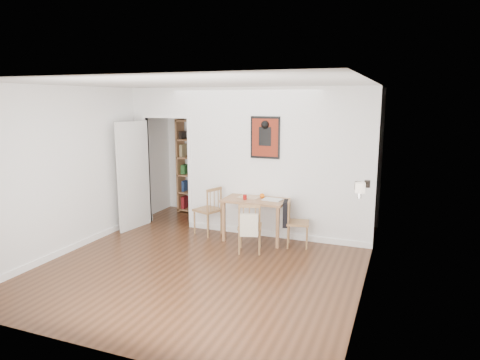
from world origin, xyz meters
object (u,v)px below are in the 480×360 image
at_px(bookshelf, 197,167).
at_px(fireplace, 362,231).
at_px(chair_right, 297,222).
at_px(ceramic_jar_a, 358,186).
at_px(notebook, 272,200).
at_px(mantel_lamp, 360,189).
at_px(ceramic_jar_b, 367,184).
at_px(chair_front, 250,227).
at_px(chair_left, 208,210).
at_px(orange_fruit, 262,196).
at_px(dining_table, 256,204).
at_px(red_glass, 245,197).

xyz_separation_m(bookshelf, fireplace, (3.62, -2.15, -0.37)).
relative_size(chair_right, bookshelf, 0.39).
bearing_deg(ceramic_jar_a, notebook, 154.04).
height_order(bookshelf, mantel_lamp, bookshelf).
bearing_deg(ceramic_jar_b, chair_front, -176.77).
xyz_separation_m(chair_left, bookshelf, (-0.87, 1.32, 0.55)).
bearing_deg(orange_fruit, chair_left, -175.49).
relative_size(fireplace, ceramic_jar_b, 12.12).
xyz_separation_m(dining_table, ceramic_jar_b, (1.85, -0.51, 0.57)).
bearing_deg(chair_left, ceramic_jar_a, -14.49).
xyz_separation_m(bookshelf, mantel_lamp, (3.60, -2.54, 0.30)).
xyz_separation_m(chair_right, mantel_lamp, (1.08, -1.16, 0.88)).
relative_size(dining_table, orange_fruit, 12.35).
bearing_deg(dining_table, mantel_lamp, -34.16).
distance_m(bookshelf, red_glass, 2.17).
relative_size(chair_left, red_glass, 10.35).
xyz_separation_m(dining_table, chair_front, (0.11, -0.60, -0.23)).
bearing_deg(red_glass, dining_table, 40.37).
bearing_deg(chair_left, mantel_lamp, -24.12).
bearing_deg(chair_right, orange_fruit, 167.75).
height_order(chair_right, orange_fruit, orange_fruit).
relative_size(chair_front, ceramic_jar_b, 7.86).
xyz_separation_m(chair_right, orange_fruit, (-0.65, 0.14, 0.36)).
distance_m(chair_left, orange_fruit, 1.06).
bearing_deg(mantel_lamp, fireplace, 87.94).
relative_size(orange_fruit, mantel_lamp, 0.44).
bearing_deg(chair_left, bookshelf, 123.52).
bearing_deg(mantel_lamp, chair_front, 159.67).
bearing_deg(chair_left, dining_table, 1.03).
bearing_deg(mantel_lamp, red_glass, 150.64).
relative_size(chair_left, bookshelf, 0.44).
xyz_separation_m(bookshelf, orange_fruit, (1.87, -1.24, -0.21)).
relative_size(dining_table, bookshelf, 0.54).
distance_m(orange_fruit, notebook, 0.21).
height_order(dining_table, bookshelf, bookshelf).
bearing_deg(bookshelf, ceramic_jar_b, -26.47).
xyz_separation_m(chair_front, notebook, (0.18, 0.61, 0.32)).
distance_m(dining_table, fireplace, 2.03).
relative_size(chair_left, chair_front, 1.07).
relative_size(chair_right, fireplace, 0.63).
bearing_deg(chair_front, mantel_lamp, -20.33).
bearing_deg(chair_front, ceramic_jar_a, -3.39).
xyz_separation_m(red_glass, ceramic_jar_a, (1.89, -0.57, 0.45)).
height_order(notebook, mantel_lamp, mantel_lamp).
bearing_deg(notebook, ceramic_jar_b, -18.18).
height_order(chair_left, red_glass, chair_left).
xyz_separation_m(orange_fruit, notebook, (0.20, -0.06, -0.04)).
xyz_separation_m(red_glass, notebook, (0.45, 0.13, -0.03)).
relative_size(dining_table, fireplace, 0.85).
bearing_deg(fireplace, red_glass, 160.04).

